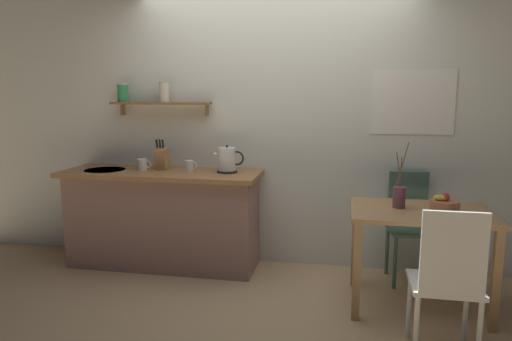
{
  "coord_description": "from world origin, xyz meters",
  "views": [
    {
      "loc": [
        0.65,
        -3.67,
        1.62
      ],
      "look_at": [
        -0.1,
        0.25,
        0.95
      ],
      "focal_mm": 32.7,
      "sensor_mm": 36.0,
      "label": 1
    }
  ],
  "objects": [
    {
      "name": "dining_chair_near",
      "position": [
        1.28,
        -0.88,
        0.54
      ],
      "size": [
        0.41,
        0.39,
        0.97
      ],
      "color": "silver",
      "rests_on": "ground_plane"
    },
    {
      "name": "dining_table",
      "position": [
        1.22,
        -0.14,
        0.64
      ],
      "size": [
        1.02,
        0.71,
        0.76
      ],
      "color": "tan",
      "rests_on": "ground_plane"
    },
    {
      "name": "electric_kettle",
      "position": [
        -0.38,
        0.35,
        1.02
      ],
      "size": [
        0.27,
        0.18,
        0.25
      ],
      "color": "black",
      "rests_on": "kitchen_counter"
    },
    {
      "name": "coffee_mug_spare",
      "position": [
        -0.73,
        0.33,
        0.96
      ],
      "size": [
        0.12,
        0.08,
        0.1
      ],
      "color": "white",
      "rests_on": "kitchen_counter"
    },
    {
      "name": "knife_block",
      "position": [
        -1.02,
        0.39,
        1.02
      ],
      "size": [
        0.1,
        0.17,
        0.29
      ],
      "color": "tan",
      "rests_on": "kitchen_counter"
    },
    {
      "name": "back_wall",
      "position": [
        0.2,
        0.65,
        1.35
      ],
      "size": [
        6.8,
        0.11,
        2.7
      ],
      "color": "silver",
      "rests_on": "ground_plane"
    },
    {
      "name": "kitchen_counter",
      "position": [
        -1.0,
        0.32,
        0.46
      ],
      "size": [
        1.83,
        0.63,
        0.91
      ],
      "color": "gray",
      "rests_on": "ground_plane"
    },
    {
      "name": "coffee_mug_by_sink",
      "position": [
        -1.19,
        0.32,
        0.96
      ],
      "size": [
        0.14,
        0.09,
        0.11
      ],
      "color": "white",
      "rests_on": "kitchen_counter"
    },
    {
      "name": "fruit_bowl",
      "position": [
        1.38,
        -0.16,
        0.81
      ],
      "size": [
        0.21,
        0.21,
        0.14
      ],
      "color": "#BC704C",
      "rests_on": "dining_table"
    },
    {
      "name": "wall_shelf",
      "position": [
        -1.18,
        0.49,
        1.57
      ],
      "size": [
        0.95,
        0.2,
        0.32
      ],
      "color": "brown"
    },
    {
      "name": "dining_chair_far",
      "position": [
        1.23,
        0.41,
        0.52
      ],
      "size": [
        0.43,
        0.42,
        0.94
      ],
      "color": "#4C6B5B",
      "rests_on": "ground_plane"
    },
    {
      "name": "twig_vase",
      "position": [
        1.07,
        -0.1,
        0.85
      ],
      "size": [
        0.1,
        0.09,
        0.5
      ],
      "color": "brown",
      "rests_on": "dining_table"
    },
    {
      "name": "ground_plane",
      "position": [
        0.0,
        0.0,
        0.0
      ],
      "size": [
        14.0,
        14.0,
        0.0
      ],
      "primitive_type": "plane",
      "color": "tan"
    }
  ]
}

